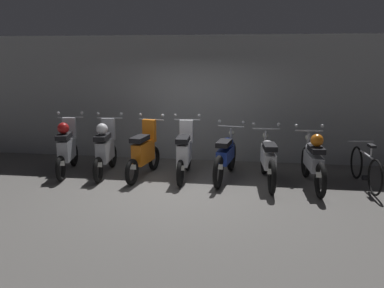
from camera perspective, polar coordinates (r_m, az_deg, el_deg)
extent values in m
plane|color=#565451|center=(7.70, -2.05, -6.51)|extent=(80.00, 80.00, 0.00)
cube|color=gray|center=(9.76, 0.44, 6.51)|extent=(16.00, 0.30, 2.99)
torus|color=black|center=(9.64, -16.54, -1.51)|extent=(0.19, 0.54, 0.53)
torus|color=black|center=(8.56, -18.28, -3.34)|extent=(0.19, 0.54, 0.53)
cube|color=#9EA0A8|center=(9.04, -17.46, -0.71)|extent=(0.36, 0.76, 0.44)
cube|color=#9EA0A8|center=(9.29, -17.11, 2.17)|extent=(0.30, 0.17, 0.48)
cube|color=black|center=(8.82, -17.85, 1.07)|extent=(0.34, 0.56, 0.10)
cylinder|color=#B7BABF|center=(9.38, -17.00, 3.64)|extent=(0.56, 0.14, 0.04)
sphere|color=#B7BABF|center=(9.44, -18.57, 4.20)|extent=(0.07, 0.07, 0.07)
sphere|color=#B7BABF|center=(9.31, -15.48, 4.29)|extent=(0.07, 0.07, 0.07)
cylinder|color=#B7BABF|center=(9.51, -16.75, 0.89)|extent=(0.08, 0.16, 0.85)
sphere|color=silver|center=(9.45, -16.87, 2.79)|extent=(0.12, 0.12, 0.12)
cube|color=white|center=(8.56, -18.28, -2.66)|extent=(0.16, 0.04, 0.10)
sphere|color=red|center=(8.79, -17.92, 2.16)|extent=(0.24, 0.24, 0.24)
torus|color=black|center=(9.33, -11.30, -1.69)|extent=(0.14, 0.54, 0.53)
torus|color=black|center=(8.26, -13.28, -3.61)|extent=(0.14, 0.54, 0.53)
cube|color=#9EA0A8|center=(8.72, -12.31, -0.88)|extent=(0.28, 0.75, 0.44)
cube|color=#9EA0A8|center=(8.97, -11.85, 2.11)|extent=(0.29, 0.14, 0.48)
cube|color=black|center=(8.51, -12.69, 0.97)|extent=(0.28, 0.54, 0.10)
cylinder|color=#B7BABF|center=(9.07, -11.68, 3.64)|extent=(0.56, 0.08, 0.04)
sphere|color=#B7BABF|center=(9.12, -13.29, 4.25)|extent=(0.07, 0.07, 0.07)
sphere|color=#B7BABF|center=(8.99, -10.10, 4.27)|extent=(0.07, 0.07, 0.07)
cylinder|color=#B7BABF|center=(9.19, -11.48, 0.79)|extent=(0.07, 0.15, 0.85)
sphere|color=silver|center=(9.13, -11.57, 2.75)|extent=(0.12, 0.12, 0.12)
cube|color=white|center=(8.25, -13.27, -2.90)|extent=(0.16, 0.03, 0.10)
sphere|color=silver|center=(8.48, -12.75, 2.10)|extent=(0.24, 0.24, 0.24)
torus|color=black|center=(8.98, -5.45, -2.04)|extent=(0.17, 0.54, 0.53)
torus|color=black|center=(7.97, -8.59, -3.99)|extent=(0.17, 0.54, 0.53)
cube|color=orange|center=(8.41, -6.97, -1.18)|extent=(0.33, 0.76, 0.44)
cube|color=orange|center=(8.63, -6.12, 1.91)|extent=(0.29, 0.16, 0.48)
cube|color=black|center=(8.19, -7.48, 0.74)|extent=(0.32, 0.55, 0.10)
cylinder|color=#B7BABF|center=(8.72, -5.80, 3.49)|extent=(0.56, 0.12, 0.04)
sphere|color=#B7BABF|center=(8.81, -7.38, 4.20)|extent=(0.07, 0.07, 0.07)
sphere|color=#B7BABF|center=(8.61, -4.21, 4.08)|extent=(0.07, 0.07, 0.07)
cylinder|color=#B7BABF|center=(8.85, -5.62, 0.53)|extent=(0.08, 0.15, 0.85)
sphere|color=silver|center=(8.79, -5.67, 2.57)|extent=(0.12, 0.12, 0.12)
cube|color=white|center=(7.96, -8.54, -3.26)|extent=(0.16, 0.04, 0.10)
torus|color=black|center=(8.91, -0.61, -2.10)|extent=(0.10, 0.53, 0.53)
torus|color=black|center=(7.81, -1.70, -4.19)|extent=(0.10, 0.53, 0.53)
cube|color=silver|center=(8.29, -1.12, -1.28)|extent=(0.24, 0.74, 0.44)
cube|color=silver|center=(8.54, -0.81, 1.87)|extent=(0.28, 0.13, 0.48)
cube|color=black|center=(8.07, -1.29, 0.66)|extent=(0.25, 0.53, 0.10)
cylinder|color=#B7BABF|center=(8.64, -0.70, 3.47)|extent=(0.56, 0.05, 0.04)
sphere|color=#B7BABF|center=(8.66, -2.41, 4.16)|extent=(0.07, 0.07, 0.07)
sphere|color=#B7BABF|center=(8.60, 1.02, 4.10)|extent=(0.07, 0.07, 0.07)
cylinder|color=#B7BABF|center=(8.77, -0.65, 0.48)|extent=(0.06, 0.15, 0.85)
sphere|color=silver|center=(8.71, -0.66, 2.54)|extent=(0.12, 0.12, 0.12)
cube|color=white|center=(7.81, -1.68, -3.44)|extent=(0.16, 0.02, 0.10)
torus|color=black|center=(8.91, 5.66, -1.76)|extent=(0.19, 0.66, 0.65)
torus|color=black|center=(7.68, 3.78, -4.03)|extent=(0.19, 0.66, 0.65)
cube|color=#1E389E|center=(8.25, 4.81, -1.54)|extent=(0.34, 0.86, 0.28)
ellipsoid|color=#1E389E|center=(8.35, 5.06, 0.18)|extent=(0.32, 0.47, 0.22)
cube|color=black|center=(8.01, 4.58, 0.11)|extent=(0.31, 0.55, 0.10)
cylinder|color=#B7BABF|center=(8.67, 5.62, 2.51)|extent=(0.56, 0.12, 0.04)
sphere|color=#B7BABF|center=(8.71, 3.96, 3.24)|extent=(0.07, 0.07, 0.07)
sphere|color=#B7BABF|center=(8.61, 7.34, 3.07)|extent=(0.07, 0.07, 0.07)
cylinder|color=#B7BABF|center=(8.79, 5.64, 0.18)|extent=(0.08, 0.17, 0.65)
sphere|color=silver|center=(8.75, 5.67, 1.59)|extent=(0.12, 0.12, 0.12)
cube|color=white|center=(7.68, 3.83, -3.26)|extent=(0.16, 0.04, 0.10)
torus|color=black|center=(8.74, 10.27, -2.19)|extent=(0.14, 0.65, 0.65)
torus|color=black|center=(7.50, 11.35, -4.68)|extent=(0.14, 0.65, 0.65)
cube|color=silver|center=(8.07, 10.82, -2.04)|extent=(0.28, 0.85, 0.28)
ellipsoid|color=silver|center=(8.17, 10.76, -0.27)|extent=(0.29, 0.46, 0.22)
cube|color=black|center=(7.83, 11.06, -0.38)|extent=(0.28, 0.54, 0.10)
cylinder|color=#B7BABF|center=(8.49, 10.53, 2.15)|extent=(0.56, 0.08, 0.04)
sphere|color=#B7BABF|center=(8.45, 8.80, 2.85)|extent=(0.07, 0.07, 0.07)
sphere|color=#B7BABF|center=(8.51, 12.30, 2.78)|extent=(0.07, 0.07, 0.07)
cylinder|color=#B7BABF|center=(8.61, 10.39, -0.21)|extent=(0.07, 0.16, 0.65)
sphere|color=silver|center=(8.57, 10.45, 1.22)|extent=(0.12, 0.12, 0.12)
cube|color=white|center=(7.49, 11.36, -3.89)|extent=(0.16, 0.02, 0.10)
torus|color=black|center=(8.73, 15.97, -2.49)|extent=(0.13, 0.65, 0.65)
torus|color=black|center=(7.51, 17.90, -5.01)|extent=(0.13, 0.65, 0.65)
cube|color=#9EA0A8|center=(8.07, 16.94, -2.36)|extent=(0.27, 0.84, 0.28)
ellipsoid|color=#9EA0A8|center=(8.17, 16.81, -0.59)|extent=(0.29, 0.46, 0.22)
cube|color=black|center=(7.83, 17.35, -0.71)|extent=(0.27, 0.53, 0.10)
cylinder|color=#B7BABF|center=(8.48, 16.38, 1.84)|extent=(0.56, 0.07, 0.04)
sphere|color=#B7BABF|center=(8.42, 14.69, 2.55)|extent=(0.07, 0.07, 0.07)
sphere|color=#B7BABF|center=(8.53, 18.13, 2.46)|extent=(0.07, 0.07, 0.07)
cylinder|color=#B7BABF|center=(8.61, 16.16, -0.51)|extent=(0.07, 0.16, 0.65)
sphere|color=silver|center=(8.56, 16.25, 0.92)|extent=(0.12, 0.12, 0.12)
cube|color=white|center=(7.51, 17.90, -4.23)|extent=(0.16, 0.02, 0.10)
sphere|color=orange|center=(7.80, 17.43, 0.50)|extent=(0.24, 0.24, 0.24)
torus|color=black|center=(8.97, 22.44, -2.46)|extent=(0.09, 0.68, 0.68)
torus|color=black|center=(8.02, 24.72, -4.36)|extent=(0.09, 0.68, 0.68)
cylinder|color=silver|center=(8.42, 23.69, -1.39)|extent=(0.08, 0.68, 0.04)
cylinder|color=silver|center=(8.21, 24.22, -1.06)|extent=(0.03, 0.03, 0.22)
cube|color=black|center=(8.18, 24.30, -0.24)|extent=(0.11, 0.23, 0.05)
cylinder|color=#B7BABF|center=(8.75, 22.95, 0.37)|extent=(0.50, 0.06, 0.03)
cylinder|color=black|center=(8.49, 23.54, -4.45)|extent=(0.13, 0.11, 0.10)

